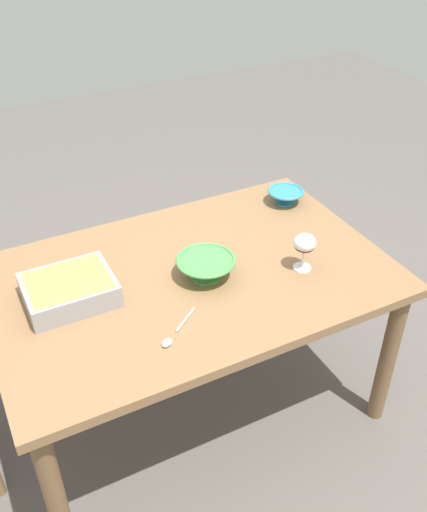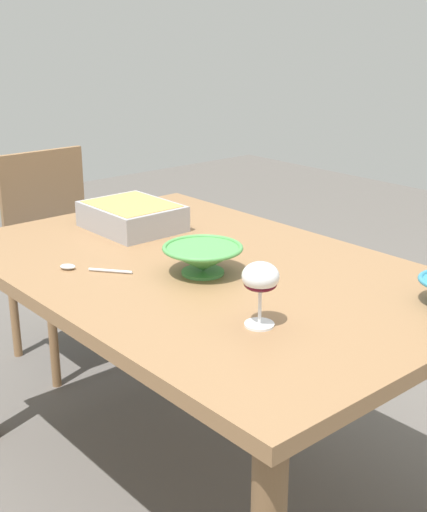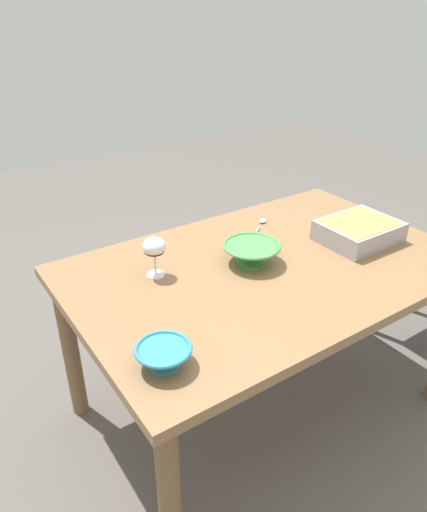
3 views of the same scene
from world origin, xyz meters
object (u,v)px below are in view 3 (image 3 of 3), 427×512
Objects in this scene: serving_spoon at (261,224)px; dining_table at (266,283)px; small_bowl at (252,252)px; casserole_dish at (359,230)px; mixing_bowl at (164,355)px; wine_glass at (154,249)px.

dining_table is at bearing -124.83° from serving_spoon.
dining_table is 0.36m from serving_spoon.
casserole_dish is at bearing -11.52° from small_bowl.
casserole_dish reaches higher than mixing_bowl.
dining_table is 0.46m from casserole_dish.
wine_glass reaches higher than casserole_dish.
wine_glass is 0.69× the size of small_bowl.
wine_glass reaches higher than mixing_bowl.
wine_glass reaches higher than serving_spoon.
mixing_bowl is (-1.04, -0.22, -0.01)m from casserole_dish.
casserole_dish reaches higher than small_bowl.
dining_table is 0.14m from small_bowl.
wine_glass is 0.50× the size of casserole_dish.
dining_table is 6.73× the size of small_bowl.
dining_table is 9.27× the size of mixing_bowl.
dining_table is 0.47m from wine_glass.
mixing_bowl is at bearing -167.87° from casserole_dish.
mixing_bowl is 0.73× the size of small_bowl.
casserole_dish is (0.44, -0.06, 0.13)m from dining_table.
dining_table is at bearing 24.98° from mixing_bowl.
small_bowl is (-0.48, 0.10, -0.00)m from casserole_dish.
mixing_bowl reaches higher than dining_table.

